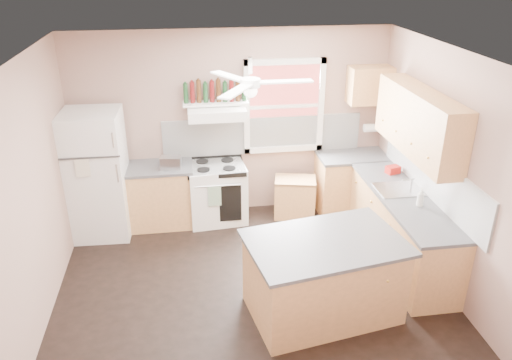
{
  "coord_description": "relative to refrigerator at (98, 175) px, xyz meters",
  "views": [
    {
      "loc": [
        -0.65,
        -4.8,
        3.65
      ],
      "look_at": [
        0.1,
        0.3,
        1.25
      ],
      "focal_mm": 35.0,
      "sensor_mm": 36.0,
      "label": 1
    }
  ],
  "objects": [
    {
      "name": "floor",
      "position": [
        1.87,
        -1.56,
        -0.88
      ],
      "size": [
        4.5,
        4.5,
        0.0
      ],
      "primitive_type": "plane",
      "color": "black",
      "rests_on": "ground"
    },
    {
      "name": "ceiling",
      "position": [
        1.87,
        -1.56,
        1.82
      ],
      "size": [
        4.5,
        4.5,
        0.0
      ],
      "primitive_type": "plane",
      "color": "white",
      "rests_on": "ground"
    },
    {
      "name": "wall_back",
      "position": [
        1.87,
        0.46,
        0.47
      ],
      "size": [
        4.5,
        0.05,
        2.7
      ],
      "primitive_type": "cube",
      "color": "gray",
      "rests_on": "ground"
    },
    {
      "name": "wall_right",
      "position": [
        4.15,
        -1.56,
        0.47
      ],
      "size": [
        0.05,
        4.0,
        2.7
      ],
      "primitive_type": "cube",
      "color": "gray",
      "rests_on": "ground"
    },
    {
      "name": "wall_left",
      "position": [
        -0.4,
        -1.56,
        0.47
      ],
      "size": [
        0.05,
        4.0,
        2.7
      ],
      "primitive_type": "cube",
      "color": "gray",
      "rests_on": "ground"
    },
    {
      "name": "backsplash_back",
      "position": [
        2.32,
        0.42,
        0.29
      ],
      "size": [
        2.9,
        0.03,
        0.55
      ],
      "primitive_type": "cube",
      "color": "white",
      "rests_on": "wall_back"
    },
    {
      "name": "backsplash_right",
      "position": [
        4.11,
        -1.26,
        0.29
      ],
      "size": [
        0.03,
        2.6,
        0.55
      ],
      "primitive_type": "cube",
      "color": "white",
      "rests_on": "wall_right"
    },
    {
      "name": "window_view",
      "position": [
        2.62,
        0.42,
        0.72
      ],
      "size": [
        1.0,
        0.02,
        1.2
      ],
      "primitive_type": "cube",
      "color": "maroon",
      "rests_on": "wall_back"
    },
    {
      "name": "window_frame",
      "position": [
        2.62,
        0.39,
        0.72
      ],
      "size": [
        1.16,
        0.07,
        1.36
      ],
      "primitive_type": "cube",
      "color": "white",
      "rests_on": "wall_back"
    },
    {
      "name": "refrigerator",
      "position": [
        0.0,
        0.0,
        0.0
      ],
      "size": [
        0.77,
        0.75,
        1.76
      ],
      "primitive_type": "cube",
      "rotation": [
        0.0,
        0.0,
        -0.04
      ],
      "color": "white",
      "rests_on": "floor"
    },
    {
      "name": "base_cabinet_left",
      "position": [
        0.81,
        0.14,
        -0.45
      ],
      "size": [
        0.9,
        0.6,
        0.86
      ],
      "primitive_type": "cube",
      "color": "#B2804A",
      "rests_on": "floor"
    },
    {
      "name": "counter_left",
      "position": [
        0.81,
        0.14,
        -0.0
      ],
      "size": [
        0.92,
        0.62,
        0.04
      ],
      "primitive_type": "cube",
      "color": "#454547",
      "rests_on": "base_cabinet_left"
    },
    {
      "name": "toaster",
      "position": [
        0.98,
        0.02,
        0.11
      ],
      "size": [
        0.3,
        0.2,
        0.18
      ],
      "primitive_type": "cube",
      "rotation": [
        0.0,
        0.0,
        -0.14
      ],
      "color": "silver",
      "rests_on": "counter_left"
    },
    {
      "name": "stove",
      "position": [
        1.6,
        0.14,
        -0.45
      ],
      "size": [
        0.86,
        0.71,
        0.86
      ],
      "primitive_type": "cube",
      "rotation": [
        0.0,
        0.0,
        0.08
      ],
      "color": "white",
      "rests_on": "floor"
    },
    {
      "name": "range_hood",
      "position": [
        1.64,
        0.19,
        0.74
      ],
      "size": [
        0.78,
        0.5,
        0.14
      ],
      "primitive_type": "cube",
      "color": "white",
      "rests_on": "wall_back"
    },
    {
      "name": "bottle_shelf",
      "position": [
        1.64,
        0.31,
        0.84
      ],
      "size": [
        0.9,
        0.26,
        0.03
      ],
      "primitive_type": "cube",
      "color": "white",
      "rests_on": "range_hood"
    },
    {
      "name": "cart",
      "position": [
        2.75,
        0.08,
        -0.59
      ],
      "size": [
        0.66,
        0.51,
        0.59
      ],
      "primitive_type": "cube",
      "rotation": [
        0.0,
        0.0,
        -0.22
      ],
      "color": "#B2804A",
      "rests_on": "floor"
    },
    {
      "name": "base_cabinet_corner",
      "position": [
        3.62,
        0.14,
        -0.45
      ],
      "size": [
        1.0,
        0.6,
        0.86
      ],
      "primitive_type": "cube",
      "color": "#B2804A",
      "rests_on": "floor"
    },
    {
      "name": "base_cabinet_right",
      "position": [
        3.82,
        -1.26,
        -0.45
      ],
      "size": [
        0.6,
        2.2,
        0.86
      ],
      "primitive_type": "cube",
      "color": "#B2804A",
      "rests_on": "floor"
    },
    {
      "name": "counter_corner",
      "position": [
        3.62,
        0.14,
        -0.0
      ],
      "size": [
        1.02,
        0.62,
        0.04
      ],
      "primitive_type": "cube",
      "color": "#454547",
      "rests_on": "base_cabinet_corner"
    },
    {
      "name": "counter_right",
      "position": [
        3.81,
        -1.26,
        -0.0
      ],
      "size": [
        0.62,
        2.22,
        0.04
      ],
      "primitive_type": "cube",
      "color": "#454547",
      "rests_on": "base_cabinet_right"
    },
    {
      "name": "sink",
      "position": [
        3.81,
        -1.06,
        0.01
      ],
      "size": [
        0.55,
        0.45,
        0.03
      ],
      "primitive_type": "cube",
      "color": "silver",
      "rests_on": "counter_right"
    },
    {
      "name": "faucet",
      "position": [
        3.97,
        -1.06,
        0.09
      ],
      "size": [
        0.03,
        0.03,
        0.14
      ],
      "primitive_type": "cylinder",
      "color": "silver",
      "rests_on": "sink"
    },
    {
      "name": "upper_cabinet_right",
      "position": [
        3.95,
        -1.06,
        0.9
      ],
      "size": [
        0.33,
        1.8,
        0.76
      ],
      "primitive_type": "cube",
      "color": "#B2804A",
      "rests_on": "wall_right"
    },
    {
      "name": "upper_cabinet_corner",
      "position": [
        3.82,
        0.27,
        1.02
      ],
      "size": [
        0.6,
        0.33,
        0.52
      ],
      "primitive_type": "cube",
      "color": "#B2804A",
      "rests_on": "wall_back"
    },
    {
      "name": "paper_towel",
      "position": [
        3.94,
        0.3,
        0.37
      ],
      "size": [
        0.26,
        0.12,
        0.12
      ],
      "primitive_type": "cylinder",
      "rotation": [
        0.0,
        1.57,
        0.0
      ],
      "color": "white",
      "rests_on": "wall_back"
    },
    {
      "name": "island",
      "position": [
        2.58,
        -2.11,
        -0.45
      ],
      "size": [
        1.66,
        1.21,
        0.86
      ],
      "primitive_type": "cube",
      "rotation": [
        0.0,
        0.0,
        0.17
      ],
      "color": "#B2804A",
      "rests_on": "floor"
    },
    {
      "name": "island_top",
      "position": [
        2.58,
        -2.11,
        -0.0
      ],
      "size": [
        1.77,
        1.31,
        0.04
      ],
      "primitive_type": "cube",
      "rotation": [
        0.0,
        0.0,
        0.17
      ],
      "color": "#454547",
      "rests_on": "island"
    },
    {
      "name": "ceiling_fan_hub",
      "position": [
        1.87,
        -1.56,
        1.57
      ],
      "size": [
        0.2,
        0.2,
        0.08
      ],
      "primitive_type": "cylinder",
      "color": "white",
      "rests_on": "ceiling"
    },
    {
      "name": "soap_bottle",
      "position": [
        3.88,
        -1.51,
        0.13
      ],
      "size": [
        0.11,
        0.11,
        0.22
      ],
      "primitive_type": "imported",
      "rotation": [
        0.0,
        0.0,
        2.71
      ],
      "color": "silver",
      "rests_on": "counter_right"
    },
    {
      "name": "red_caddy",
      "position": [
        3.94,
        -0.56,
        0.07
      ],
      "size": [
        0.21,
        0.17,
        0.1
      ],
      "primitive_type": "cube",
      "rotation": [
        0.0,
        0.0,
        0.29
      ],
      "color": "#AC150E",
      "rests_on": "counter_right"
    },
    {
      "name": "wine_bottles",
      "position": [
        1.64,
        0.31,
        1.0
      ],
      "size": [
        0.86,
        0.06,
        0.31
      ],
      "color": "#143819",
      "rests_on": "bottle_shelf"
    }
  ]
}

